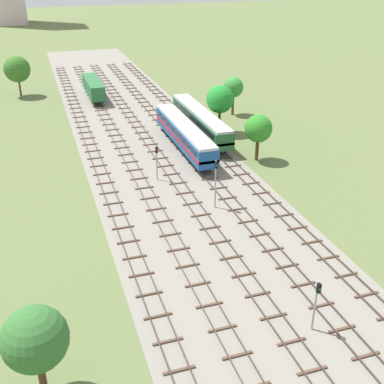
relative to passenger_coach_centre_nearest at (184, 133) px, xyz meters
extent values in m
plane|color=#5B6B3D|center=(-4.48, 3.96, -2.61)|extent=(480.00, 480.00, 0.00)
cube|color=gray|center=(-4.48, 3.96, -2.61)|extent=(21.92, 176.00, 0.01)
cube|color=#47382D|center=(-14.16, 4.96, -2.40)|extent=(0.07, 126.00, 0.15)
cube|color=#47382D|center=(-12.72, 4.96, -2.40)|extent=(0.07, 126.00, 0.15)
cube|color=brown|center=(-13.44, -41.54, -2.54)|extent=(2.40, 0.22, 0.14)
cube|color=brown|center=(-13.44, -38.54, -2.54)|extent=(2.40, 0.22, 0.14)
cube|color=brown|center=(-13.44, -35.54, -2.54)|extent=(2.40, 0.22, 0.14)
cube|color=brown|center=(-13.44, -32.54, -2.54)|extent=(2.40, 0.22, 0.14)
cube|color=brown|center=(-13.44, -29.54, -2.54)|extent=(2.40, 0.22, 0.14)
cube|color=brown|center=(-13.44, -26.54, -2.54)|extent=(2.40, 0.22, 0.14)
cube|color=brown|center=(-13.44, -23.54, -2.54)|extent=(2.40, 0.22, 0.14)
cube|color=brown|center=(-13.44, -20.54, -2.54)|extent=(2.40, 0.22, 0.14)
cube|color=brown|center=(-13.44, -17.54, -2.54)|extent=(2.40, 0.22, 0.14)
cube|color=brown|center=(-13.44, -14.54, -2.54)|extent=(2.40, 0.22, 0.14)
cube|color=brown|center=(-13.44, -11.54, -2.54)|extent=(2.40, 0.22, 0.14)
cube|color=brown|center=(-13.44, -8.54, -2.54)|extent=(2.40, 0.22, 0.14)
cube|color=brown|center=(-13.44, -5.54, -2.54)|extent=(2.40, 0.22, 0.14)
cube|color=brown|center=(-13.44, -2.54, -2.54)|extent=(2.40, 0.22, 0.14)
cube|color=brown|center=(-13.44, 0.46, -2.54)|extent=(2.40, 0.22, 0.14)
cube|color=brown|center=(-13.44, 3.46, -2.54)|extent=(2.40, 0.22, 0.14)
cube|color=brown|center=(-13.44, 6.46, -2.54)|extent=(2.40, 0.22, 0.14)
cube|color=brown|center=(-13.44, 9.46, -2.54)|extent=(2.40, 0.22, 0.14)
cube|color=brown|center=(-13.44, 12.46, -2.54)|extent=(2.40, 0.22, 0.14)
cube|color=brown|center=(-13.44, 15.46, -2.54)|extent=(2.40, 0.22, 0.14)
cube|color=brown|center=(-13.44, 18.46, -2.54)|extent=(2.40, 0.22, 0.14)
cube|color=brown|center=(-13.44, 21.46, -2.54)|extent=(2.40, 0.22, 0.14)
cube|color=brown|center=(-13.44, 24.46, -2.54)|extent=(2.40, 0.22, 0.14)
cube|color=brown|center=(-13.44, 27.46, -2.54)|extent=(2.40, 0.22, 0.14)
cube|color=brown|center=(-13.44, 30.46, -2.54)|extent=(2.40, 0.22, 0.14)
cube|color=brown|center=(-13.44, 33.46, -2.54)|extent=(2.40, 0.22, 0.14)
cube|color=brown|center=(-13.44, 36.46, -2.54)|extent=(2.40, 0.22, 0.14)
cube|color=brown|center=(-13.44, 39.46, -2.54)|extent=(2.40, 0.22, 0.14)
cube|color=brown|center=(-13.44, 42.46, -2.54)|extent=(2.40, 0.22, 0.14)
cube|color=brown|center=(-13.44, 45.46, -2.54)|extent=(2.40, 0.22, 0.14)
cube|color=brown|center=(-13.44, 48.46, -2.54)|extent=(2.40, 0.22, 0.14)
cube|color=brown|center=(-13.44, 51.46, -2.54)|extent=(2.40, 0.22, 0.14)
cube|color=brown|center=(-13.44, 54.46, -2.54)|extent=(2.40, 0.22, 0.14)
cube|color=brown|center=(-13.44, 57.46, -2.54)|extent=(2.40, 0.22, 0.14)
cube|color=brown|center=(-13.44, 60.46, -2.54)|extent=(2.40, 0.22, 0.14)
cube|color=brown|center=(-13.44, 63.46, -2.54)|extent=(2.40, 0.22, 0.14)
cube|color=brown|center=(-13.44, 66.46, -2.54)|extent=(2.40, 0.22, 0.14)
cube|color=#47382D|center=(-9.68, 4.96, -2.40)|extent=(0.07, 126.00, 0.15)
cube|color=#47382D|center=(-8.24, 4.96, -2.40)|extent=(0.07, 126.00, 0.15)
cube|color=brown|center=(-8.96, -41.54, -2.54)|extent=(2.40, 0.22, 0.14)
cube|color=brown|center=(-8.96, -38.54, -2.54)|extent=(2.40, 0.22, 0.14)
cube|color=brown|center=(-8.96, -35.54, -2.54)|extent=(2.40, 0.22, 0.14)
cube|color=brown|center=(-8.96, -32.54, -2.54)|extent=(2.40, 0.22, 0.14)
cube|color=brown|center=(-8.96, -29.54, -2.54)|extent=(2.40, 0.22, 0.14)
cube|color=brown|center=(-8.96, -26.54, -2.54)|extent=(2.40, 0.22, 0.14)
cube|color=brown|center=(-8.96, -23.54, -2.54)|extent=(2.40, 0.22, 0.14)
cube|color=brown|center=(-8.96, -20.54, -2.54)|extent=(2.40, 0.22, 0.14)
cube|color=brown|center=(-8.96, -17.54, -2.54)|extent=(2.40, 0.22, 0.14)
cube|color=brown|center=(-8.96, -14.54, -2.54)|extent=(2.40, 0.22, 0.14)
cube|color=brown|center=(-8.96, -11.54, -2.54)|extent=(2.40, 0.22, 0.14)
cube|color=brown|center=(-8.96, -8.54, -2.54)|extent=(2.40, 0.22, 0.14)
cube|color=brown|center=(-8.96, -5.54, -2.54)|extent=(2.40, 0.22, 0.14)
cube|color=brown|center=(-8.96, -2.54, -2.54)|extent=(2.40, 0.22, 0.14)
cube|color=brown|center=(-8.96, 0.46, -2.54)|extent=(2.40, 0.22, 0.14)
cube|color=brown|center=(-8.96, 3.46, -2.54)|extent=(2.40, 0.22, 0.14)
cube|color=brown|center=(-8.96, 6.46, -2.54)|extent=(2.40, 0.22, 0.14)
cube|color=brown|center=(-8.96, 9.46, -2.54)|extent=(2.40, 0.22, 0.14)
cube|color=brown|center=(-8.96, 12.46, -2.54)|extent=(2.40, 0.22, 0.14)
cube|color=brown|center=(-8.96, 15.46, -2.54)|extent=(2.40, 0.22, 0.14)
cube|color=brown|center=(-8.96, 18.46, -2.54)|extent=(2.40, 0.22, 0.14)
cube|color=brown|center=(-8.96, 21.46, -2.54)|extent=(2.40, 0.22, 0.14)
cube|color=brown|center=(-8.96, 24.46, -2.54)|extent=(2.40, 0.22, 0.14)
cube|color=brown|center=(-8.96, 27.46, -2.54)|extent=(2.40, 0.22, 0.14)
cube|color=brown|center=(-8.96, 30.46, -2.54)|extent=(2.40, 0.22, 0.14)
cube|color=brown|center=(-8.96, 33.46, -2.54)|extent=(2.40, 0.22, 0.14)
cube|color=brown|center=(-8.96, 36.46, -2.54)|extent=(2.40, 0.22, 0.14)
cube|color=brown|center=(-8.96, 39.46, -2.54)|extent=(2.40, 0.22, 0.14)
cube|color=brown|center=(-8.96, 42.46, -2.54)|extent=(2.40, 0.22, 0.14)
cube|color=brown|center=(-8.96, 45.46, -2.54)|extent=(2.40, 0.22, 0.14)
cube|color=brown|center=(-8.96, 48.46, -2.54)|extent=(2.40, 0.22, 0.14)
cube|color=brown|center=(-8.96, 51.46, -2.54)|extent=(2.40, 0.22, 0.14)
cube|color=brown|center=(-8.96, 54.46, -2.54)|extent=(2.40, 0.22, 0.14)
cube|color=brown|center=(-8.96, 57.46, -2.54)|extent=(2.40, 0.22, 0.14)
cube|color=brown|center=(-8.96, 60.46, -2.54)|extent=(2.40, 0.22, 0.14)
cube|color=brown|center=(-8.96, 63.46, -2.54)|extent=(2.40, 0.22, 0.14)
cube|color=brown|center=(-8.96, 66.46, -2.54)|extent=(2.40, 0.22, 0.14)
cube|color=#47382D|center=(-5.20, 4.96, -2.40)|extent=(0.07, 126.00, 0.15)
cube|color=#47382D|center=(-3.76, 4.96, -2.40)|extent=(0.07, 126.00, 0.15)
cube|color=brown|center=(-4.48, -44.54, -2.54)|extent=(2.40, 0.22, 0.14)
cube|color=brown|center=(-4.48, -41.54, -2.54)|extent=(2.40, 0.22, 0.14)
cube|color=brown|center=(-4.48, -38.54, -2.54)|extent=(2.40, 0.22, 0.14)
cube|color=brown|center=(-4.48, -35.54, -2.54)|extent=(2.40, 0.22, 0.14)
cube|color=brown|center=(-4.48, -32.54, -2.54)|extent=(2.40, 0.22, 0.14)
cube|color=brown|center=(-4.48, -29.54, -2.54)|extent=(2.40, 0.22, 0.14)
cube|color=brown|center=(-4.48, -26.54, -2.54)|extent=(2.40, 0.22, 0.14)
cube|color=brown|center=(-4.48, -23.54, -2.54)|extent=(2.40, 0.22, 0.14)
cube|color=brown|center=(-4.48, -20.54, -2.54)|extent=(2.40, 0.22, 0.14)
cube|color=brown|center=(-4.48, -17.54, -2.54)|extent=(2.40, 0.22, 0.14)
cube|color=brown|center=(-4.48, -14.54, -2.54)|extent=(2.40, 0.22, 0.14)
cube|color=brown|center=(-4.48, -11.54, -2.54)|extent=(2.40, 0.22, 0.14)
cube|color=brown|center=(-4.48, -8.54, -2.54)|extent=(2.40, 0.22, 0.14)
cube|color=brown|center=(-4.48, -5.54, -2.54)|extent=(2.40, 0.22, 0.14)
cube|color=brown|center=(-4.48, -2.54, -2.54)|extent=(2.40, 0.22, 0.14)
cube|color=brown|center=(-4.48, 0.46, -2.54)|extent=(2.40, 0.22, 0.14)
cube|color=brown|center=(-4.48, 3.46, -2.54)|extent=(2.40, 0.22, 0.14)
cube|color=brown|center=(-4.48, 6.46, -2.54)|extent=(2.40, 0.22, 0.14)
cube|color=brown|center=(-4.48, 9.46, -2.54)|extent=(2.40, 0.22, 0.14)
cube|color=brown|center=(-4.48, 12.46, -2.54)|extent=(2.40, 0.22, 0.14)
cube|color=brown|center=(-4.48, 15.46, -2.54)|extent=(2.40, 0.22, 0.14)
cube|color=brown|center=(-4.48, 18.46, -2.54)|extent=(2.40, 0.22, 0.14)
cube|color=brown|center=(-4.48, 21.46, -2.54)|extent=(2.40, 0.22, 0.14)
cube|color=brown|center=(-4.48, 24.46, -2.54)|extent=(2.40, 0.22, 0.14)
cube|color=brown|center=(-4.48, 27.46, -2.54)|extent=(2.40, 0.22, 0.14)
cube|color=brown|center=(-4.48, 30.46, -2.54)|extent=(2.40, 0.22, 0.14)
cube|color=brown|center=(-4.48, 33.46, -2.54)|extent=(2.40, 0.22, 0.14)
cube|color=brown|center=(-4.48, 36.46, -2.54)|extent=(2.40, 0.22, 0.14)
cube|color=brown|center=(-4.48, 39.46, -2.54)|extent=(2.40, 0.22, 0.14)
cube|color=brown|center=(-4.48, 42.46, -2.54)|extent=(2.40, 0.22, 0.14)
cube|color=brown|center=(-4.48, 45.46, -2.54)|extent=(2.40, 0.22, 0.14)
cube|color=brown|center=(-4.48, 48.46, -2.54)|extent=(2.40, 0.22, 0.14)
cube|color=brown|center=(-4.48, 51.46, -2.54)|extent=(2.40, 0.22, 0.14)
cube|color=brown|center=(-4.48, 54.46, -2.54)|extent=(2.40, 0.22, 0.14)
cube|color=brown|center=(-4.48, 57.46, -2.54)|extent=(2.40, 0.22, 0.14)
cube|color=brown|center=(-4.48, 60.46, -2.54)|extent=(2.40, 0.22, 0.14)
cube|color=brown|center=(-4.48, 63.46, -2.54)|extent=(2.40, 0.22, 0.14)
cube|color=brown|center=(-4.48, 66.46, -2.54)|extent=(2.40, 0.22, 0.14)
cube|color=#47382D|center=(-0.72, 4.96, -2.40)|extent=(0.07, 126.00, 0.15)
cube|color=#47382D|center=(0.72, 4.96, -2.40)|extent=(0.07, 126.00, 0.15)
cube|color=brown|center=(0.00, -44.54, -2.54)|extent=(2.40, 0.22, 0.14)
cube|color=brown|center=(0.00, -41.54, -2.54)|extent=(2.40, 0.22, 0.14)
cube|color=brown|center=(0.00, -38.54, -2.54)|extent=(2.40, 0.22, 0.14)
cube|color=brown|center=(0.00, -35.54, -2.54)|extent=(2.40, 0.22, 0.14)
cube|color=brown|center=(0.00, -32.54, -2.54)|extent=(2.40, 0.22, 0.14)
cube|color=brown|center=(0.00, -29.54, -2.54)|extent=(2.40, 0.22, 0.14)
cube|color=brown|center=(0.00, -26.54, -2.54)|extent=(2.40, 0.22, 0.14)
cube|color=brown|center=(0.00, -23.54, -2.54)|extent=(2.40, 0.22, 0.14)
cube|color=brown|center=(0.00, -20.54, -2.54)|extent=(2.40, 0.22, 0.14)
cube|color=brown|center=(0.00, -17.54, -2.54)|extent=(2.40, 0.22, 0.14)
cube|color=brown|center=(0.00, -14.54, -2.54)|extent=(2.40, 0.22, 0.14)
cube|color=brown|center=(0.00, -11.54, -2.54)|extent=(2.40, 0.22, 0.14)
cube|color=brown|center=(0.00, -8.54, -2.54)|extent=(2.40, 0.22, 0.14)
cube|color=brown|center=(0.00, -5.54, -2.54)|extent=(2.40, 0.22, 0.14)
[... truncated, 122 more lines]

